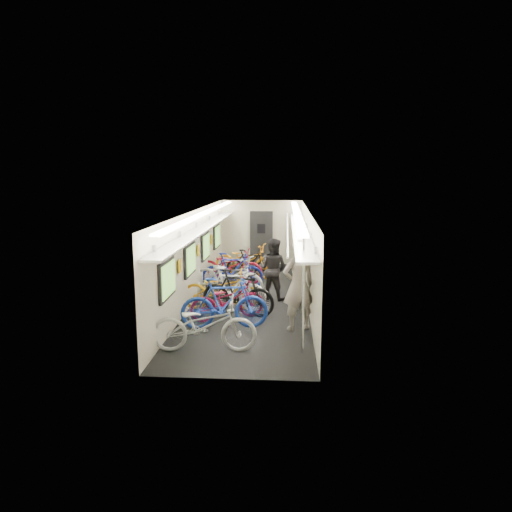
# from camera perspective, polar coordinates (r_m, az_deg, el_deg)

# --- Properties ---
(train_car_shell) EXTENTS (10.00, 10.00, 10.00)m
(train_car_shell) POSITION_cam_1_polar(r_m,az_deg,el_deg) (12.88, -1.96, 2.67)
(train_car_shell) COLOR black
(train_car_shell) RESTS_ON ground
(bicycle_0) EXTENTS (2.03, 0.81, 1.05)m
(bicycle_0) POSITION_cam_1_polar(r_m,az_deg,el_deg) (8.75, -6.51, -8.56)
(bicycle_0) COLOR #B9BABE
(bicycle_0) RESTS_ON ground
(bicycle_1) EXTENTS (1.96, 0.83, 1.14)m
(bicycle_1) POSITION_cam_1_polar(r_m,az_deg,el_deg) (9.94, -3.95, -5.95)
(bicycle_1) COLOR #1C3CAC
(bicycle_1) RESTS_ON ground
(bicycle_2) EXTENTS (1.87, 1.31, 0.93)m
(bicycle_2) POSITION_cam_1_polar(r_m,az_deg,el_deg) (10.61, -3.58, -5.50)
(bicycle_2) COLOR maroon
(bicycle_2) RESTS_ON ground
(bicycle_3) EXTENTS (1.92, 1.03, 1.11)m
(bicycle_3) POSITION_cam_1_polar(r_m,az_deg,el_deg) (10.91, -2.32, -4.57)
(bicycle_3) COLOR black
(bicycle_3) RESTS_ON ground
(bicycle_4) EXTENTS (1.93, 0.71, 1.01)m
(bicycle_4) POSITION_cam_1_polar(r_m,az_deg,el_deg) (11.42, -4.47, -4.19)
(bicycle_4) COLOR orange
(bicycle_4) RESTS_ON ground
(bicycle_5) EXTENTS (1.85, 0.73, 1.08)m
(bicycle_5) POSITION_cam_1_polar(r_m,az_deg,el_deg) (11.32, -3.19, -4.11)
(bicycle_5) COLOR white
(bicycle_5) RESTS_ON ground
(bicycle_6) EXTENTS (2.29, 1.55, 1.14)m
(bicycle_6) POSITION_cam_1_polar(r_m,az_deg,el_deg) (12.62, -3.45, -2.50)
(bicycle_6) COLOR #9D9CA0
(bicycle_6) RESTS_ON ground
(bicycle_7) EXTENTS (1.84, 0.61, 1.09)m
(bicycle_7) POSITION_cam_1_polar(r_m,az_deg,el_deg) (13.38, -2.97, -1.88)
(bicycle_7) COLOR navy
(bicycle_7) RESTS_ON ground
(bicycle_8) EXTENTS (2.14, 1.00, 1.08)m
(bicycle_8) POSITION_cam_1_polar(r_m,az_deg,el_deg) (14.14, -3.27, -1.25)
(bicycle_8) COLOR maroon
(bicycle_8) RESTS_ON ground
(bicycle_9) EXTENTS (1.62, 0.70, 0.94)m
(bicycle_9) POSITION_cam_1_polar(r_m,az_deg,el_deg) (14.81, -0.84, -1.00)
(bicycle_9) COLOR black
(bicycle_9) RESTS_ON ground
(bicycle_10) EXTENTS (2.25, 1.27, 1.12)m
(bicycle_10) POSITION_cam_1_polar(r_m,az_deg,el_deg) (14.92, -1.33, -0.57)
(bicycle_10) COLOR orange
(bicycle_10) RESTS_ON ground
(passenger_near) EXTENTS (0.84, 0.71, 1.97)m
(passenger_near) POSITION_cam_1_polar(r_m,az_deg,el_deg) (9.80, 5.33, -3.69)
(passenger_near) COLOR gray
(passenger_near) RESTS_ON ground
(passenger_mid) EXTENTS (0.99, 0.91, 1.66)m
(passenger_mid) POSITION_cam_1_polar(r_m,az_deg,el_deg) (12.27, 2.13, -1.62)
(passenger_mid) COLOR black
(passenger_mid) RESTS_ON ground
(backpack) EXTENTS (0.28, 0.19, 0.38)m
(backpack) POSITION_cam_1_polar(r_m,az_deg,el_deg) (10.62, 7.64, -1.04)
(backpack) COLOR #B83212
(backpack) RESTS_ON passenger_near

